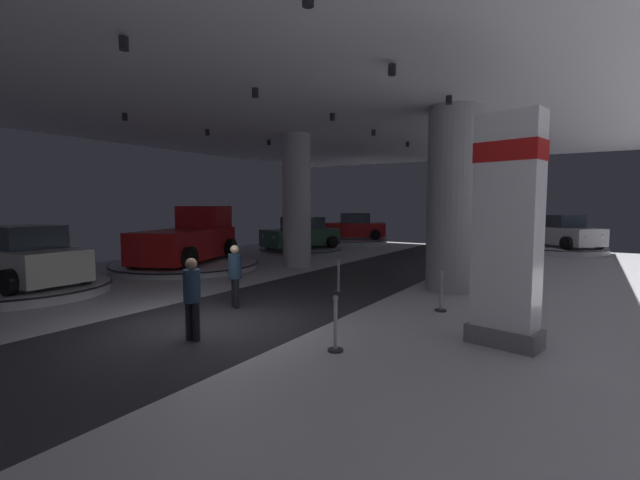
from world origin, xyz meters
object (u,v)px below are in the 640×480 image
display_platform_near_left (23,289)px  display_platform_mid_left (186,265)px  visitor_walking_far (235,272)px  column_left (297,201)px  display_car_far_left (301,234)px  display_car_near_left (22,258)px  display_platform_deep_left (353,241)px  display_car_deep_right (561,233)px  column_right (454,200)px  display_platform_far_left (301,250)px  display_car_deep_left (354,227)px  visitor_walking_near (192,294)px  display_platform_deep_right (561,250)px  brand_sign_pylon (507,227)px  pickup_truck_mid_left (189,239)px

display_platform_near_left → display_platform_mid_left: display_platform_near_left is taller
visitor_walking_far → column_left: bearing=113.0°
display_car_far_left → display_car_near_left: 13.53m
display_platform_deep_left → display_car_deep_right: bearing=5.7°
column_right → display_car_near_left: 12.78m
column_right → display_platform_far_left: 11.93m
display_car_deep_left → visitor_walking_far: 18.44m
visitor_walking_near → display_platform_near_left: bearing=177.0°
display_platform_deep_right → display_platform_mid_left: (-12.75, -14.58, -0.05)m
brand_sign_pylon → display_platform_near_left: size_ratio=0.90×
display_platform_near_left → visitor_walking_far: visitor_walking_far is taller
display_platform_far_left → display_platform_deep_right: size_ratio=1.00×
display_platform_far_left → display_platform_near_left: (-0.50, -13.49, 0.03)m
column_left → pickup_truck_mid_left: column_left is taller
display_platform_near_left → visitor_walking_near: visitor_walking_near is taller
display_car_far_left → display_platform_mid_left: display_car_far_left is taller
column_right → display_platform_mid_left: column_right is taller
display_platform_far_left → display_platform_deep_left: bearing=89.3°
display_car_near_left → visitor_walking_near: 7.53m
display_platform_deep_left → display_car_far_left: 6.04m
column_right → display_car_far_left: column_right is taller
display_car_deep_right → visitor_walking_near: size_ratio=2.67×
brand_sign_pylon → display_platform_mid_left: size_ratio=0.72×
display_car_deep_left → visitor_walking_far: display_car_deep_left is taller
display_car_deep_left → display_platform_near_left: (-0.60, -19.52, -0.96)m
display_car_far_left → display_car_deep_left: bearing=89.1°
brand_sign_pylon → pickup_truck_mid_left: brand_sign_pylon is taller
display_car_deep_left → display_platform_near_left: 19.56m
display_car_near_left → display_platform_deep_right: display_car_near_left is taller
display_car_deep_left → display_car_near_left: display_car_deep_left is taller
display_car_far_left → visitor_walking_far: (5.88, -11.50, -0.09)m
brand_sign_pylon → display_platform_near_left: bearing=-169.0°
display_platform_deep_right → pickup_truck_mid_left: 19.24m
brand_sign_pylon → visitor_walking_far: (-6.25, -0.44, -1.28)m
visitor_walking_near → visitor_walking_far: bearing=115.6°
brand_sign_pylon → display_platform_deep_left: (-12.06, 17.05, -1.99)m
column_left → pickup_truck_mid_left: 4.74m
display_car_far_left → display_car_deep_right: (12.08, 7.18, 0.12)m
display_car_far_left → visitor_walking_near: bearing=-63.2°
column_right → column_left: size_ratio=1.00×
display_car_deep_right → display_platform_mid_left: bearing=-131.1°
display_car_deep_left → display_platform_near_left: bearing=-91.8°
column_left → display_platform_mid_left: column_left is taller
column_left → display_platform_deep_left: (-2.89, 10.61, -2.55)m
column_right → display_platform_far_left: size_ratio=1.22×
display_car_near_left → visitor_walking_far: 6.67m
display_car_deep_right → visitor_walking_far: 19.68m
display_platform_far_left → visitor_walking_near: visitor_walking_near is taller
brand_sign_pylon → visitor_walking_far: brand_sign_pylon is taller
display_car_deep_left → display_car_deep_right: (11.99, 1.18, -0.01)m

